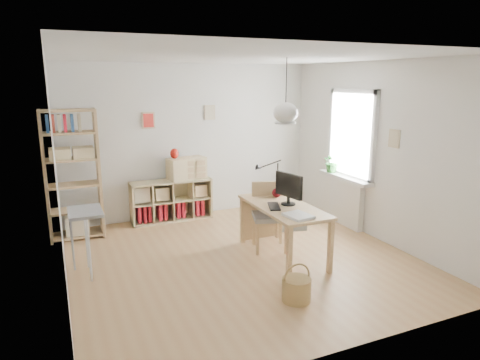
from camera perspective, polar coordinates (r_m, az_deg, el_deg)
name	(u,v)px	position (r m, az deg, el deg)	size (l,w,h in m)	color
ground	(242,259)	(6.02, 0.28, -10.47)	(4.50, 4.50, 0.00)	tan
room_shell	(286,113)	(5.64, 6.10, 8.89)	(4.50, 4.50, 4.50)	white
window_unit	(352,134)	(7.24, 14.69, 5.90)	(0.07, 1.16, 1.46)	white
radiator	(346,202)	(7.45, 13.96, -2.91)	(0.10, 0.80, 0.80)	white
windowsill	(345,178)	(7.31, 13.84, 0.28)	(0.22, 1.20, 0.06)	white
desk	(283,212)	(5.90, 5.78, -4.24)	(0.70, 1.50, 0.75)	#D3B579
cube_shelf	(170,203)	(7.64, -9.34, -3.07)	(1.40, 0.38, 0.72)	#D3BD8B
tall_bookshelf	(72,170)	(6.97, -21.53, 1.28)	(0.80, 0.38, 2.00)	#D3B579
side_table	(80,225)	(5.67, -20.52, -5.64)	(0.40, 0.55, 0.85)	#999A9C
chair	(269,212)	(6.24, 3.90, -4.24)	(0.60, 0.60, 0.97)	#999A9C
wicker_basket	(297,289)	(4.97, 7.55, -14.15)	(0.33, 0.32, 0.45)	olive
storage_chest	(285,214)	(7.25, 6.05, -4.59)	(0.75, 0.81, 0.65)	#B9B9B5
monitor	(289,187)	(5.85, 6.51, -0.97)	(0.20, 0.50, 0.44)	black
keyboard	(274,206)	(5.78, 4.56, -3.52)	(0.14, 0.37, 0.02)	black
task_lamp	(267,173)	(6.34, 3.58, 0.93)	(0.45, 0.16, 0.47)	black
yarn_ball	(277,193)	(6.24, 4.91, -1.71)	(0.13, 0.13, 0.13)	#44090F
paper_tray	(298,216)	(5.39, 7.78, -4.75)	(0.27, 0.34, 0.03)	white
drawer_chest	(187,168)	(7.53, -7.13, 1.55)	(0.66, 0.30, 0.38)	#D3BD8B
red_vase	(174,154)	(7.43, -8.74, 3.51)	(0.15, 0.15, 0.18)	maroon
potted_plant	(332,162)	(7.53, 12.20, 2.38)	(0.32, 0.28, 0.36)	#215922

